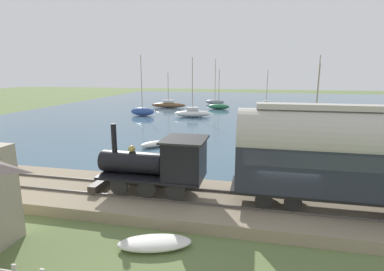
{
  "coord_description": "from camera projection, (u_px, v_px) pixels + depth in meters",
  "views": [
    {
      "loc": [
        -13.29,
        1.37,
        6.6
      ],
      "look_at": [
        6.51,
        5.71,
        2.23
      ],
      "focal_mm": 28.0,
      "sensor_mm": 36.0,
      "label": 1
    }
  ],
  "objects": [
    {
      "name": "sailboat_green",
      "position": [
        219.0,
        106.0,
        52.93
      ],
      "size": [
        2.1,
        4.07,
        6.88
      ],
      "rotation": [
        0.0,
        0.0,
        -0.16
      ],
      "color": "#236B42",
      "rests_on": "harbor_water"
    },
    {
      "name": "sailboat_blue",
      "position": [
        142.0,
        111.0,
        45.06
      ],
      "size": [
        1.17,
        3.63,
        8.91
      ],
      "rotation": [
        0.0,
        0.0,
        0.05
      ],
      "color": "#335199",
      "rests_on": "harbor_water"
    },
    {
      "name": "harbor_water",
      "position": [
        265.0,
        108.0,
        54.82
      ],
      "size": [
        80.0,
        80.0,
        0.01
      ],
      "color": "#426075",
      "rests_on": "ground"
    },
    {
      "name": "sailboat_white",
      "position": [
        192.0,
        113.0,
        43.79
      ],
      "size": [
        2.86,
        5.6,
        8.5
      ],
      "rotation": [
        0.0,
        0.0,
        0.24
      ],
      "color": "white",
      "rests_on": "harbor_water"
    },
    {
      "name": "steam_locomotive",
      "position": [
        162.0,
        162.0,
        14.73
      ],
      "size": [
        2.26,
        5.77,
        3.37
      ],
      "color": "black",
      "rests_on": "rail_embankment"
    },
    {
      "name": "beached_dinghy",
      "position": [
        155.0,
        243.0,
        11.33
      ],
      "size": [
        1.88,
        3.0,
        0.44
      ],
      "color": "silver",
      "rests_on": "ground"
    },
    {
      "name": "sailboat_gray",
      "position": [
        215.0,
        102.0,
        60.66
      ],
      "size": [
        1.87,
        4.06,
        8.92
      ],
      "rotation": [
        0.0,
        0.0,
        -0.12
      ],
      "color": "gray",
      "rests_on": "harbor_water"
    },
    {
      "name": "rowboat_far_out",
      "position": [
        262.0,
        155.0,
        23.13
      ],
      "size": [
        1.74,
        2.89,
        0.48
      ],
      "rotation": [
        0.0,
        0.0,
        0.39
      ],
      "color": "#B7B2A3",
      "rests_on": "harbor_water"
    },
    {
      "name": "sailboat_brown",
      "position": [
        168.0,
        105.0,
        54.91
      ],
      "size": [
        1.71,
        6.47,
        6.33
      ],
      "rotation": [
        0.0,
        0.0,
        0.07
      ],
      "color": "brown",
      "rests_on": "harbor_water"
    },
    {
      "name": "rowboat_off_pier",
      "position": [
        154.0,
        144.0,
        26.44
      ],
      "size": [
        2.51,
        2.5,
        0.55
      ],
      "rotation": [
        0.0,
        0.0,
        0.79
      ],
      "color": "silver",
      "rests_on": "harbor_water"
    },
    {
      "name": "sailboat_yellow",
      "position": [
        315.0,
        118.0,
        37.36
      ],
      "size": [
        2.69,
        3.84,
        8.48
      ],
      "rotation": [
        0.0,
        0.0,
        -0.35
      ],
      "color": "gold",
      "rests_on": "harbor_water"
    },
    {
      "name": "rail_embankment",
      "position": [
        283.0,
        210.0,
        13.91
      ],
      "size": [
        4.98,
        56.0,
        0.66
      ],
      "color": "gray",
      "rests_on": "ground"
    },
    {
      "name": "sailboat_navy",
      "position": [
        266.0,
        106.0,
        52.85
      ],
      "size": [
        1.68,
        3.5,
        6.81
      ],
      "rotation": [
        0.0,
        0.0,
        0.18
      ],
      "color": "#192347",
      "rests_on": "harbor_water"
    },
    {
      "name": "ground_plane",
      "position": [
        283.0,
        217.0,
        13.79
      ],
      "size": [
        200.0,
        200.0,
        0.0
      ],
      "primitive_type": "plane",
      "color": "#607542"
    },
    {
      "name": "sailboat_teal",
      "position": [
        316.0,
        110.0,
        47.68
      ],
      "size": [
        3.87,
        5.99,
        7.83
      ],
      "rotation": [
        0.0,
        0.0,
        0.4
      ],
      "color": "#1E707A",
      "rests_on": "harbor_water"
    },
    {
      "name": "passenger_coach",
      "position": [
        349.0,
        153.0,
        12.77
      ],
      "size": [
        2.38,
        9.84,
        4.58
      ],
      "color": "black",
      "rests_on": "rail_embankment"
    }
  ]
}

